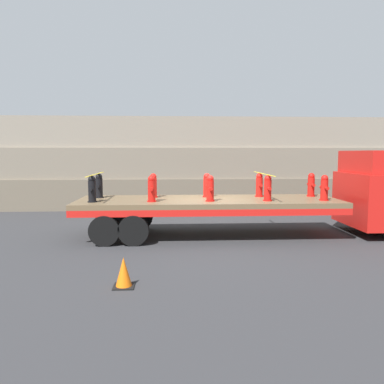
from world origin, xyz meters
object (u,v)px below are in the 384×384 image
(flatbed_trailer, at_px, (191,206))
(fire_hydrant_black_near_0, at_px, (92,189))
(fire_hydrant_red_far_1, at_px, (153,186))
(fire_hydrant_red_far_2, at_px, (207,186))
(fire_hydrant_red_near_2, at_px, (210,189))
(fire_hydrant_red_far_3, at_px, (259,185))
(fire_hydrant_red_near_4, at_px, (324,188))
(traffic_cone, at_px, (124,272))
(fire_hydrant_red_near_1, at_px, (152,189))
(fire_hydrant_red_near_3, at_px, (268,188))
(fire_hydrant_red_far_4, at_px, (311,185))
(fire_hydrant_black_far_0, at_px, (99,186))

(flatbed_trailer, xyz_separation_m, fire_hydrant_black_near_0, (-3.04, -0.56, 0.63))
(fire_hydrant_red_far_1, distance_m, fire_hydrant_red_far_2, 1.81)
(flatbed_trailer, height_order, fire_hydrant_red_near_2, fire_hydrant_red_near_2)
(flatbed_trailer, relative_size, fire_hydrant_red_far_3, 10.39)
(fire_hydrant_red_near_4, height_order, traffic_cone, fire_hydrant_red_near_4)
(fire_hydrant_black_near_0, distance_m, fire_hydrant_red_near_1, 1.81)
(fire_hydrant_red_near_3, distance_m, fire_hydrant_red_far_4, 2.13)
(fire_hydrant_red_near_2, bearing_deg, fire_hydrant_red_far_4, 17.21)
(fire_hydrant_red_far_1, height_order, fire_hydrant_red_far_4, same)
(fire_hydrant_red_near_2, bearing_deg, fire_hydrant_black_far_0, 162.79)
(fire_hydrant_black_near_0, distance_m, fire_hydrant_red_far_4, 7.32)
(fire_hydrant_red_near_3, height_order, traffic_cone, fire_hydrant_red_near_3)
(fire_hydrant_red_near_1, xyz_separation_m, fire_hydrant_red_far_1, (0.00, 1.12, 0.00))
(fire_hydrant_black_near_0, bearing_deg, traffic_cone, -70.43)
(fire_hydrant_red_far_3, bearing_deg, fire_hydrant_red_near_3, -90.00)
(fire_hydrant_red_near_1, height_order, fire_hydrant_red_far_4, same)
(fire_hydrant_black_near_0, bearing_deg, fire_hydrant_red_near_4, 0.00)
(fire_hydrant_black_far_0, distance_m, fire_hydrant_red_far_3, 5.43)
(fire_hydrant_black_near_0, distance_m, fire_hydrant_red_far_1, 2.13)
(traffic_cone, bearing_deg, fire_hydrant_red_near_2, 61.76)
(fire_hydrant_red_near_2, height_order, traffic_cone, fire_hydrant_red_near_2)
(fire_hydrant_black_near_0, distance_m, traffic_cone, 4.50)
(traffic_cone, bearing_deg, fire_hydrant_red_far_2, 67.18)
(fire_hydrant_red_far_4, bearing_deg, traffic_cone, -138.24)
(fire_hydrant_red_near_2, xyz_separation_m, fire_hydrant_red_far_3, (1.81, 1.12, 0.00))
(fire_hydrant_red_near_1, bearing_deg, fire_hydrant_black_near_0, 180.00)
(fire_hydrant_black_far_0, xyz_separation_m, fire_hydrant_red_near_3, (5.43, -1.12, 0.00))
(flatbed_trailer, relative_size, fire_hydrant_red_near_4, 10.39)
(fire_hydrant_red_near_2, bearing_deg, fire_hydrant_red_near_4, 0.00)
(fire_hydrant_red_near_1, xyz_separation_m, fire_hydrant_red_near_4, (5.43, 0.00, 0.00))
(fire_hydrant_red_far_4, bearing_deg, fire_hydrant_red_far_1, 180.00)
(fire_hydrant_red_near_4, xyz_separation_m, traffic_cone, (-5.79, -4.05, -1.31))
(fire_hydrant_black_far_0, bearing_deg, fire_hydrant_red_near_1, -31.78)
(fire_hydrant_red_near_3, bearing_deg, flatbed_trailer, 166.77)
(fire_hydrant_black_far_0, height_order, fire_hydrant_red_far_1, same)
(fire_hydrant_black_near_0, xyz_separation_m, fire_hydrant_red_far_4, (7.24, 1.12, 0.00))
(fire_hydrant_red_near_2, height_order, fire_hydrant_red_far_2, same)
(fire_hydrant_black_far_0, xyz_separation_m, fire_hydrant_red_far_3, (5.43, 0.00, 0.00))
(fire_hydrant_red_far_4, bearing_deg, fire_hydrant_black_far_0, 180.00)
(flatbed_trailer, bearing_deg, fire_hydrant_red_near_3, -13.23)
(fire_hydrant_black_far_0, height_order, fire_hydrant_red_far_3, same)
(fire_hydrant_black_near_0, height_order, fire_hydrant_red_far_3, same)
(fire_hydrant_black_near_0, distance_m, fire_hydrant_red_far_2, 3.79)
(fire_hydrant_red_far_2, height_order, fire_hydrant_red_near_4, same)
(fire_hydrant_black_far_0, distance_m, fire_hydrant_red_far_1, 1.81)
(fire_hydrant_black_near_0, bearing_deg, flatbed_trailer, 10.43)
(flatbed_trailer, relative_size, fire_hydrant_red_near_2, 10.39)
(fire_hydrant_red_far_4, bearing_deg, flatbed_trailer, -172.39)
(fire_hydrant_black_near_0, height_order, fire_hydrant_red_far_1, same)
(fire_hydrant_black_far_0, distance_m, fire_hydrant_red_far_4, 7.24)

